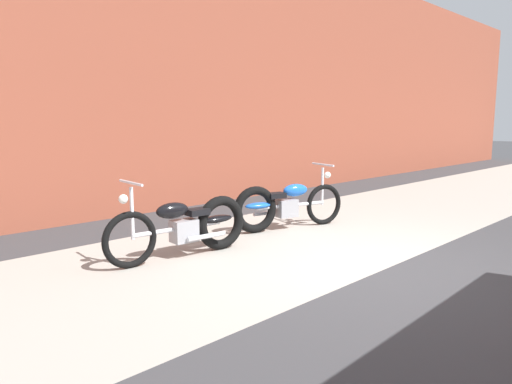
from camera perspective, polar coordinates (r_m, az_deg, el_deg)
The scene contains 5 objects.
ground_plane at distance 5.78m, azimuth 15.28°, elevation -9.00°, with size 80.00×80.00×0.00m, color #38383A.
sidewalk_slab at distance 6.78m, azimuth 2.29°, elevation -6.08°, with size 36.00×3.50×0.01m, color #9E998E.
brick_building_wall at distance 9.32m, azimuth -13.94°, elevation 15.16°, with size 36.00×0.50×5.66m, color brown.
motorcycle_black at distance 6.08m, azimuth -8.05°, elevation -4.02°, with size 2.01×0.58×1.03m.
motorcycle_blue at distance 7.50m, azimuth 3.22°, elevation -1.57°, with size 1.95×0.81×1.03m.
Camera 1 is at (-4.82, -2.70, 1.71)m, focal length 33.13 mm.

